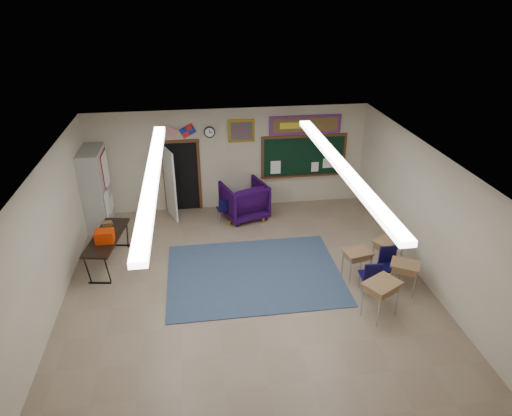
{
  "coord_description": "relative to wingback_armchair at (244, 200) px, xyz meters",
  "views": [
    {
      "loc": [
        -1.0,
        -7.96,
        6.16
      ],
      "look_at": [
        0.34,
        1.5,
        1.38
      ],
      "focal_mm": 32.0,
      "sensor_mm": 36.0,
      "label": 1
    }
  ],
  "objects": [
    {
      "name": "student_desk_front_right",
      "position": [
        3.0,
        -3.14,
        -0.09
      ],
      "size": [
        0.83,
        0.77,
        0.8
      ],
      "rotation": [
        0.0,
        0.0,
        0.54
      ],
      "color": "brown",
      "rests_on": "floor"
    },
    {
      "name": "student_desk_back_left",
      "position": [
        2.19,
        -4.74,
        -0.07
      ],
      "size": [
        0.85,
        0.79,
        0.83
      ],
      "rotation": [
        0.0,
        0.0,
        0.51
      ],
      "color": "brown",
      "rests_on": "floor"
    },
    {
      "name": "fluorescent_strips",
      "position": [
        -0.32,
        -3.73,
        2.41
      ],
      "size": [
        3.86,
        6.0,
        0.1
      ],
      "primitive_type": null,
      "color": "white",
      "rests_on": "ceiling"
    },
    {
      "name": "right_wall",
      "position": [
        3.68,
        -3.73,
        0.97
      ],
      "size": [
        0.04,
        9.0,
        3.0
      ],
      "primitive_type": "cube",
      "color": "beige",
      "rests_on": "floor"
    },
    {
      "name": "wooden_stool",
      "position": [
        -2.8,
        -0.9,
        -0.22
      ],
      "size": [
        0.34,
        0.34,
        0.59
      ],
      "color": "#523318",
      "rests_on": "floor"
    },
    {
      "name": "chalkboard",
      "position": [
        1.88,
        0.73,
        0.93
      ],
      "size": [
        2.55,
        0.14,
        1.3
      ],
      "color": "#542D18",
      "rests_on": "back_wall"
    },
    {
      "name": "student_chair_reading",
      "position": [
        -0.62,
        -0.15,
        -0.18
      ],
      "size": [
        0.42,
        0.42,
        0.71
      ],
      "primitive_type": null,
      "rotation": [
        0.0,
        0.0,
        3.35
      ],
      "color": "black",
      "rests_on": "floor"
    },
    {
      "name": "storage_cabinet",
      "position": [
        -4.04,
        0.12,
        0.57
      ],
      "size": [
        0.59,
        1.25,
        2.2
      ],
      "color": "#A4A39F",
      "rests_on": "floor"
    },
    {
      "name": "student_chair_desk_b",
      "position": [
        2.82,
        -3.73,
        -0.09
      ],
      "size": [
        0.46,
        0.46,
        0.88
      ],
      "primitive_type": null,
      "rotation": [
        0.0,
        0.0,
        0.03
      ],
      "color": "black",
      "rests_on": "floor"
    },
    {
      "name": "student_desk_back_right",
      "position": [
        3.01,
        -4.02,
        -0.13
      ],
      "size": [
        0.75,
        0.7,
        0.72
      ],
      "rotation": [
        0.0,
        0.0,
        -0.53
      ],
      "color": "brown",
      "rests_on": "floor"
    },
    {
      "name": "left_wall",
      "position": [
        -4.32,
        -3.73,
        0.97
      ],
      "size": [
        0.04,
        9.0,
        3.0
      ],
      "primitive_type": "cube",
      "color": "beige",
      "rests_on": "floor"
    },
    {
      "name": "back_wall",
      "position": [
        -0.32,
        0.77,
        0.97
      ],
      "size": [
        8.0,
        0.04,
        3.0
      ],
      "primitive_type": "cube",
      "color": "beige",
      "rests_on": "floor"
    },
    {
      "name": "wall_clock",
      "position": [
        -0.87,
        0.74,
        1.82
      ],
      "size": [
        0.32,
        0.05,
        0.32
      ],
      "color": "black",
      "rests_on": "back_wall"
    },
    {
      "name": "framed_art_print",
      "position": [
        0.03,
        0.74,
        1.82
      ],
      "size": [
        0.75,
        0.05,
        0.65
      ],
      "color": "#A2801F",
      "rests_on": "back_wall"
    },
    {
      "name": "wingback_armchair",
      "position": [
        0.0,
        0.0,
        0.0
      ],
      "size": [
        1.44,
        1.46,
        1.06
      ],
      "primitive_type": "imported",
      "rotation": [
        0.0,
        0.0,
        3.46
      ],
      "color": "#1D0532",
      "rests_on": "floor"
    },
    {
      "name": "area_rug",
      "position": [
        -0.12,
        -2.93,
        -0.52
      ],
      "size": [
        4.0,
        3.0,
        0.02
      ],
      "primitive_type": "cube",
      "color": "#334262",
      "rests_on": "floor"
    },
    {
      "name": "folding_table",
      "position": [
        -3.51,
        -2.0,
        -0.11
      ],
      "size": [
        0.89,
        1.92,
        1.05
      ],
      "rotation": [
        0.0,
        0.0,
        -0.16
      ],
      "color": "black",
      "rests_on": "floor"
    },
    {
      "name": "student_desk_front_left",
      "position": [
        2.17,
        -3.39,
        -0.13
      ],
      "size": [
        0.67,
        0.55,
        0.71
      ],
      "rotation": [
        0.0,
        0.0,
        0.19
      ],
      "color": "brown",
      "rests_on": "floor"
    },
    {
      "name": "ceiling",
      "position": [
        -0.32,
        -3.73,
        2.47
      ],
      "size": [
        8.0,
        9.0,
        0.04
      ],
      "primitive_type": "cube",
      "color": "silver",
      "rests_on": "back_wall"
    },
    {
      "name": "floor",
      "position": [
        -0.32,
        -3.73,
        -0.53
      ],
      "size": [
        9.0,
        9.0,
        0.0
      ],
      "primitive_type": "plane",
      "color": "#86735C",
      "rests_on": "ground"
    },
    {
      "name": "doorway",
      "position": [
        -1.82,
        0.62,
        0.53
      ],
      "size": [
        1.1,
        0.89,
        2.16
      ],
      "color": "black",
      "rests_on": "back_wall"
    },
    {
      "name": "wall_flags",
      "position": [
        -1.72,
        0.71,
        1.95
      ],
      "size": [
        1.16,
        0.06,
        0.7
      ],
      "primitive_type": null,
      "color": "red",
      "rests_on": "back_wall"
    },
    {
      "name": "student_chair_desk_a",
      "position": [
        2.25,
        -3.97,
        -0.1
      ],
      "size": [
        0.46,
        0.46,
        0.86
      ],
      "primitive_type": null,
      "rotation": [
        0.0,
        0.0,
        3.07
      ],
      "color": "black",
      "rests_on": "floor"
    },
    {
      "name": "bulletin_board",
      "position": [
        1.88,
        0.74,
        1.92
      ],
      "size": [
        2.1,
        0.05,
        0.55
      ],
      "color": "#B60F20",
      "rests_on": "back_wall"
    }
  ]
}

